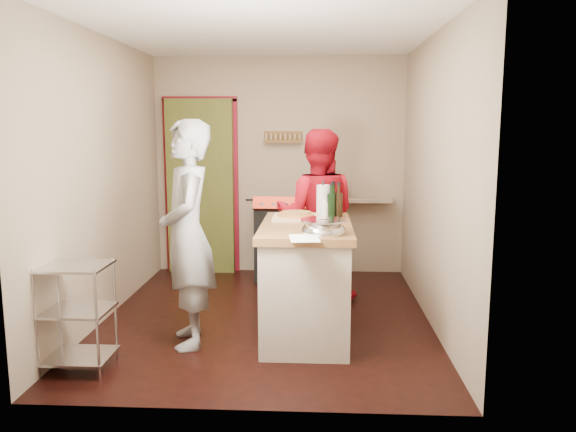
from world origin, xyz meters
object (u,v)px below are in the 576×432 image
object	(u,v)px
person_stripe	(187,234)
wire_shelving	(77,312)
stove	(282,240)
island	(306,277)
person_red	(317,216)

from	to	relation	value
person_stripe	wire_shelving	bearing A→B (deg)	-68.49
wire_shelving	person_stripe	xyz separation A→B (m)	(0.70, 0.54, 0.48)
person_stripe	stove	bearing A→B (deg)	147.37
stove	island	world-z (taller)	island
stove	island	size ratio (longest dim) A/B	0.71
wire_shelving	person_stripe	bearing A→B (deg)	37.47
wire_shelving	person_red	bearing A→B (deg)	46.08
wire_shelving	person_red	size ratio (longest dim) A/B	0.46
island	person_red	xyz separation A→B (m)	(0.08, 1.02, 0.37)
island	person_stripe	bearing A→B (deg)	-165.24
wire_shelving	person_red	xyz separation A→B (m)	(1.74, 1.81, 0.44)
person_stripe	person_red	size ratio (longest dim) A/B	1.05
person_stripe	person_red	bearing A→B (deg)	124.79
stove	person_stripe	xyz separation A→B (m)	(-0.62, -2.08, 0.47)
stove	person_red	size ratio (longest dim) A/B	0.57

